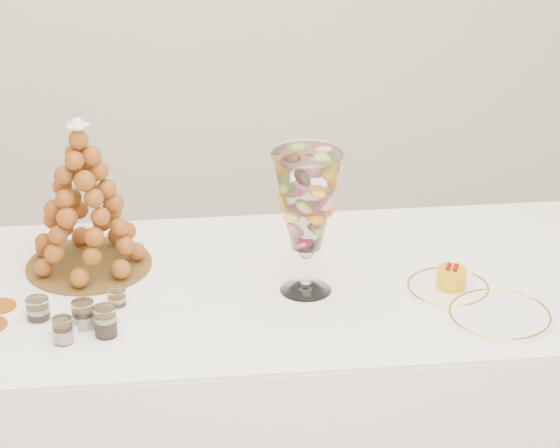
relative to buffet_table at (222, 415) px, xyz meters
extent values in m
cube|color=white|center=(0.00, 0.00, -0.01)|extent=(2.19, 0.96, 0.81)
cube|color=white|center=(0.00, 0.00, 0.40)|extent=(2.18, 0.95, 0.01)
cube|color=white|center=(-0.38, 0.06, 0.42)|extent=(0.77, 0.65, 0.02)
cylinder|color=white|center=(0.22, -0.06, 0.42)|extent=(0.13, 0.13, 0.02)
cylinder|color=white|center=(0.22, -0.06, 0.48)|extent=(0.03, 0.03, 0.09)
sphere|color=white|center=(0.22, -0.06, 0.52)|extent=(0.04, 0.04, 0.04)
cylinder|color=white|center=(0.59, -0.11, 0.41)|extent=(0.22, 0.22, 0.01)
cylinder|color=white|center=(0.67, -0.27, 0.41)|extent=(0.26, 0.26, 0.01)
cylinder|color=white|center=(-0.45, -0.14, 0.45)|extent=(0.07, 0.07, 0.08)
cylinder|color=white|center=(-0.34, -0.17, 0.45)|extent=(0.06, 0.06, 0.07)
cylinder|color=white|center=(-0.26, -0.10, 0.44)|extent=(0.06, 0.06, 0.06)
cylinder|color=white|center=(-0.39, -0.22, 0.44)|extent=(0.06, 0.06, 0.06)
cylinder|color=white|center=(-0.29, -0.20, 0.45)|extent=(0.07, 0.07, 0.08)
cylinder|color=white|center=(-0.55, -0.08, 0.42)|extent=(0.09, 0.09, 0.03)
cylinder|color=brown|center=(-0.33, 0.12, 0.43)|extent=(0.33, 0.33, 0.01)
cone|color=brown|center=(-0.33, 0.12, 0.64)|extent=(0.29, 0.29, 0.40)
sphere|color=white|center=(-0.33, 0.12, 0.83)|extent=(0.04, 0.04, 0.04)
cylinder|color=#E0A10A|center=(0.59, -0.12, 0.45)|extent=(0.08, 0.08, 0.05)
sphere|color=maroon|center=(0.61, -0.11, 0.48)|extent=(0.01, 0.01, 0.01)
sphere|color=maroon|center=(0.59, -0.10, 0.48)|extent=(0.01, 0.01, 0.01)
sphere|color=maroon|center=(0.58, -0.12, 0.48)|extent=(0.01, 0.01, 0.01)
sphere|color=maroon|center=(0.60, -0.13, 0.48)|extent=(0.01, 0.01, 0.01)
camera|label=1|loc=(-0.22, -2.50, 1.78)|focal=70.00mm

